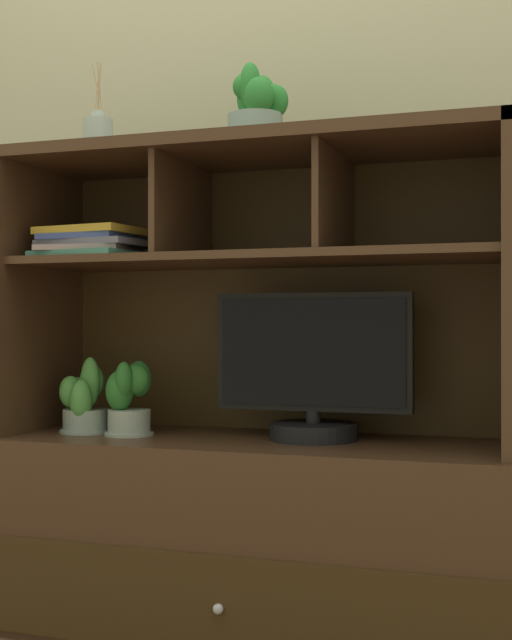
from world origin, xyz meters
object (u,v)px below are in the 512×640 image
at_px(magazine_stack_left, 95,244).
at_px(potted_succulent, 256,110).
at_px(tv_monitor, 313,375).
at_px(diffuser_bottle, 98,135).
at_px(potted_orchid, 129,400).
at_px(potted_fern, 84,403).
at_px(media_console, 257,476).

height_order(magazine_stack_left, potted_succulent, potted_succulent).
height_order(tv_monitor, diffuser_bottle, diffuser_bottle).
distance_m(potted_orchid, magazine_stack_left, 0.42).
xyz_separation_m(potted_fern, potted_succulent, (0.47, 0.03, 0.75)).
height_order(media_console, potted_orchid, media_console).
distance_m(potted_fern, diffuser_bottle, 0.71).
distance_m(diffuser_bottle, potted_succulent, 0.44).
bearing_deg(magazine_stack_left, potted_succulent, 6.24).
bearing_deg(potted_succulent, potted_fern, -176.02).
bearing_deg(potted_succulent, tv_monitor, 8.86).
height_order(media_console, tv_monitor, media_console).
xyz_separation_m(potted_orchid, potted_fern, (-0.14, 0.01, -0.01)).
xyz_separation_m(media_console, diffuser_bottle, (-0.43, -0.03, 0.88)).
distance_m(tv_monitor, magazine_stack_left, 0.67).
xyz_separation_m(tv_monitor, potted_fern, (-0.61, -0.05, -0.08)).
bearing_deg(diffuser_bottle, potted_succulent, 2.58).
bearing_deg(media_console, tv_monitor, 4.16).
distance_m(media_console, diffuser_bottle, 0.99).
relative_size(potted_fern, potted_succulent, 0.98).
bearing_deg(media_console, potted_succulent, -79.62).
bearing_deg(potted_orchid, magazine_stack_left, -177.54).
relative_size(tv_monitor, magazine_stack_left, 1.70).
xyz_separation_m(magazine_stack_left, diffuser_bottle, (-0.00, 0.03, 0.29)).
height_order(media_console, potted_succulent, potted_succulent).
bearing_deg(diffuser_bottle, potted_fern, -159.65).
xyz_separation_m(potted_fern, diffuser_bottle, (0.04, 0.01, 0.71)).
bearing_deg(magazine_stack_left, potted_fern, 160.64).
distance_m(media_console, magazine_stack_left, 0.73).
bearing_deg(media_console, potted_fern, -174.59).
bearing_deg(potted_fern, magazine_stack_left, -19.36).
bearing_deg(diffuser_bottle, potted_orchid, -12.93).
relative_size(potted_fern, magazine_stack_left, 0.68).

